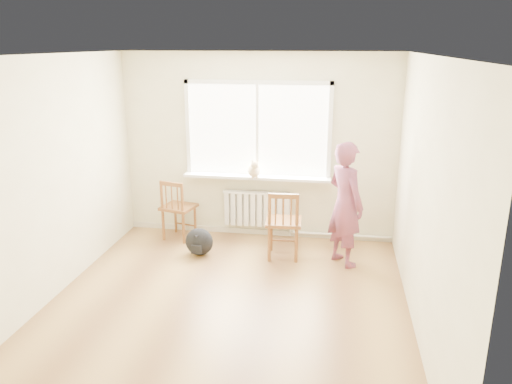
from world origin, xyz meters
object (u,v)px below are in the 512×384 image
at_px(person, 345,204).
at_px(cat, 254,169).
at_px(chair_left, 177,209).
at_px(backpack, 199,242).
at_px(chair_right, 283,225).

distance_m(person, cat, 1.47).
xyz_separation_m(chair_left, backpack, (0.47, -0.52, -0.27)).
bearing_deg(person, chair_right, 48.87).
xyz_separation_m(cat, backpack, (-0.65, -0.71, -0.88)).
relative_size(chair_left, chair_right, 0.96).
height_order(chair_right, person, person).
distance_m(chair_right, cat, 0.99).
xyz_separation_m(chair_right, cat, (-0.50, 0.63, 0.59)).
relative_size(person, cat, 3.83).
relative_size(chair_left, backpack, 2.37).
bearing_deg(cat, chair_left, 176.68).
bearing_deg(chair_right, cat, -54.82).
height_order(person, backpack, person).
bearing_deg(chair_right, chair_left, -18.36).
bearing_deg(person, cat, 24.21).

